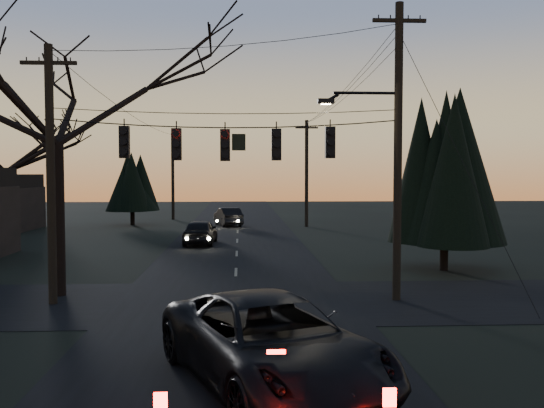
{
  "coord_description": "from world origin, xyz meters",
  "views": [
    {
      "loc": [
        0.19,
        -10.16,
        4.35
      ],
      "look_at": [
        1.21,
        9.13,
        3.34
      ],
      "focal_mm": 40.0,
      "sensor_mm": 36.0,
      "label": 1
    }
  ],
  "objects": [
    {
      "name": "sedan_oncoming_b",
      "position": [
        -0.8,
        39.13,
        0.73
      ],
      "size": [
        2.57,
        4.68,
        1.46
      ],
      "primitive_type": "imported",
      "rotation": [
        0.0,
        0.0,
        3.39
      ],
      "color": "black",
      "rests_on": "ground"
    },
    {
      "name": "main_road",
      "position": [
        0.0,
        20.0,
        0.01
      ],
      "size": [
        8.0,
        120.0,
        0.02
      ],
      "primitive_type": "cube",
      "color": "black",
      "rests_on": "ground"
    },
    {
      "name": "suv_near",
      "position": [
        0.8,
        1.85,
        0.91
      ],
      "size": [
        5.24,
        7.18,
        1.81
      ],
      "primitive_type": "imported",
      "rotation": [
        0.0,
        0.0,
        0.38
      ],
      "color": "black",
      "rests_on": "ground"
    },
    {
      "name": "utility_pole_left",
      "position": [
        -6.0,
        10.0,
        0.0
      ],
      "size": [
        1.8,
        0.3,
        8.5
      ],
      "primitive_type": null,
      "color": "black",
      "rests_on": "ground"
    },
    {
      "name": "utility_pole_far_l",
      "position": [
        -6.0,
        46.0,
        0.0
      ],
      "size": [
        0.3,
        0.3,
        8.0
      ],
      "primitive_type": null,
      "color": "black",
      "rests_on": "ground"
    },
    {
      "name": "span_signal_assembly",
      "position": [
        -0.24,
        10.0,
        5.31
      ],
      "size": [
        11.5,
        0.44,
        1.51
      ],
      "color": "black",
      "rests_on": "ground"
    },
    {
      "name": "evergreen_dist",
      "position": [
        -8.71,
        40.27,
        3.31
      ],
      "size": [
        3.8,
        3.8,
        5.44
      ],
      "color": "black",
      "rests_on": "ground"
    },
    {
      "name": "utility_pole_far_r",
      "position": [
        5.5,
        38.0,
        0.0
      ],
      "size": [
        1.8,
        0.3,
        8.5
      ],
      "primitive_type": null,
      "color": "black",
      "rests_on": "ground"
    },
    {
      "name": "sedan_oncoming_a",
      "position": [
        -2.21,
        26.34,
        0.76
      ],
      "size": [
        2.06,
        4.56,
        1.52
      ],
      "primitive_type": "imported",
      "rotation": [
        0.0,
        0.0,
        3.08
      ],
      "color": "black",
      "rests_on": "ground"
    },
    {
      "name": "bare_tree_dist",
      "position": [
        -14.45,
        28.52,
        6.13
      ],
      "size": [
        7.38,
        7.38,
        8.77
      ],
      "color": "black",
      "rests_on": "ground"
    },
    {
      "name": "evergreen_right",
      "position": [
        9.23,
        16.1,
        4.16
      ],
      "size": [
        4.39,
        4.39,
        7.14
      ],
      "color": "black",
      "rests_on": "ground"
    },
    {
      "name": "utility_pole_right",
      "position": [
        5.5,
        10.0,
        0.0
      ],
      "size": [
        5.0,
        0.3,
        10.0
      ],
      "primitive_type": null,
      "color": "black",
      "rests_on": "ground"
    },
    {
      "name": "bare_tree_left",
      "position": [
        -6.18,
        11.37,
        7.44
      ],
      "size": [
        9.69,
        9.69,
        10.63
      ],
      "color": "black",
      "rests_on": "ground"
    },
    {
      "name": "cross_road",
      "position": [
        0.0,
        10.0,
        0.01
      ],
      "size": [
        60.0,
        7.0,
        0.02
      ],
      "primitive_type": "cube",
      "color": "black",
      "rests_on": "ground"
    }
  ]
}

